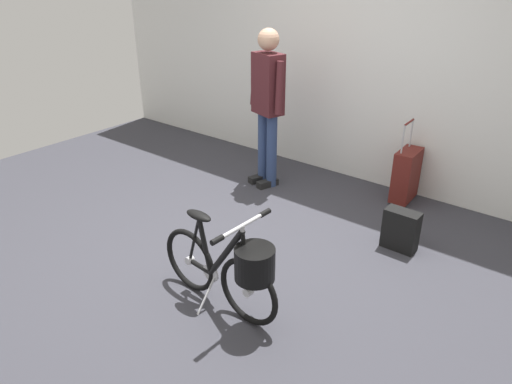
{
  "coord_description": "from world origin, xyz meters",
  "views": [
    {
      "loc": [
        2.26,
        -2.53,
        2.2
      ],
      "look_at": [
        0.15,
        0.12,
        0.55
      ],
      "focal_mm": 33.31,
      "sensor_mm": 36.0,
      "label": 1
    }
  ],
  "objects_px": {
    "visitor_near_wall": "(268,100)",
    "backpack_on_floor": "(401,230)",
    "folding_bike_foreground": "(231,268)",
    "rolling_suitcase": "(406,175)"
  },
  "relations": [
    {
      "from": "visitor_near_wall",
      "to": "backpack_on_floor",
      "type": "relative_size",
      "value": 4.6
    },
    {
      "from": "visitor_near_wall",
      "to": "backpack_on_floor",
      "type": "bearing_deg",
      "value": -11.84
    },
    {
      "from": "visitor_near_wall",
      "to": "folding_bike_foreground",
      "type": "bearing_deg",
      "value": -59.11
    },
    {
      "from": "rolling_suitcase",
      "to": "backpack_on_floor",
      "type": "bearing_deg",
      "value": -69.04
    },
    {
      "from": "visitor_near_wall",
      "to": "rolling_suitcase",
      "type": "relative_size",
      "value": 1.97
    },
    {
      "from": "folding_bike_foreground",
      "to": "visitor_near_wall",
      "type": "xyz_separation_m",
      "value": [
        -1.11,
        1.86,
        0.56
      ]
    },
    {
      "from": "visitor_near_wall",
      "to": "rolling_suitcase",
      "type": "bearing_deg",
      "value": 21.46
    },
    {
      "from": "folding_bike_foreground",
      "to": "backpack_on_floor",
      "type": "xyz_separation_m",
      "value": [
        0.57,
        1.51,
        -0.19
      ]
    },
    {
      "from": "visitor_near_wall",
      "to": "rolling_suitcase",
      "type": "height_order",
      "value": "visitor_near_wall"
    },
    {
      "from": "visitor_near_wall",
      "to": "backpack_on_floor",
      "type": "xyz_separation_m",
      "value": [
        1.69,
        -0.35,
        -0.76
      ]
    }
  ]
}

